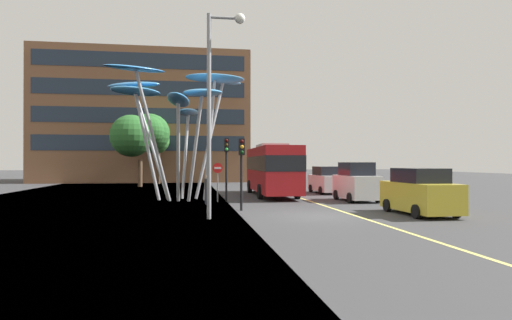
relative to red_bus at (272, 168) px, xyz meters
name	(u,v)px	position (x,y,z in m)	size (l,w,h in m)	color
ground	(304,217)	(-0.80, -11.63, -2.03)	(120.00, 240.00, 0.10)	#38383A
red_bus	(272,168)	(0.00, 0.00, 0.00)	(2.89, 10.61, 3.62)	red
leaf_sculpture	(173,96)	(-6.75, -2.58, 4.49)	(9.81, 8.66, 8.26)	#9EA0A5
traffic_light_kerb_near	(242,158)	(-3.25, -9.24, 0.56)	(0.28, 0.42, 3.50)	black
traffic_light_kerb_far	(226,156)	(-3.56, -4.26, 0.76)	(0.28, 0.42, 3.78)	black
car_parked_near	(420,193)	(4.49, -11.97, -0.99)	(2.00, 4.36, 2.09)	gold
car_parked_mid	(356,183)	(4.28, -4.97, -0.88)	(1.92, 3.83, 2.35)	silver
car_parked_far	(327,181)	(4.62, 1.69, -1.01)	(2.04, 4.28, 2.03)	silver
street_lamp	(217,89)	(-4.63, -12.07, 3.42)	(1.60, 0.44, 8.61)	gray
tree_pavement_near	(141,134)	(-10.29, 12.97, 3.10)	(5.51, 5.70, 7.16)	brown
tree_pavement_far	(152,135)	(-9.71, 18.50, 3.36)	(4.19, 4.61, 7.69)	brown
pedestrian	(207,190)	(-4.75, -5.72, -1.15)	(0.34, 0.34, 1.64)	#2D3342
no_entry_sign	(218,176)	(-4.08, -4.22, -0.43)	(0.60, 0.12, 2.31)	gray
backdrop_building	(147,120)	(-11.11, 27.81, 5.85)	(25.05, 14.35, 15.66)	brown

